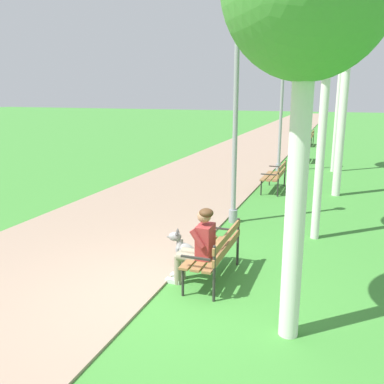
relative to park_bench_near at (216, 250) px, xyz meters
name	(u,v)px	position (x,y,z in m)	size (l,w,h in m)	color
ground_plane	(165,296)	(-0.55, -0.80, -0.51)	(120.00, 120.00, 0.00)	#3D8433
paved_path	(275,135)	(-2.83, 23.20, -0.49)	(4.29, 60.00, 0.04)	gray
park_bench_near	(216,250)	(0.00, 0.00, 0.00)	(0.55, 1.50, 0.85)	olive
park_bench_mid	(276,174)	(-0.10, 6.49, 0.00)	(0.55, 1.50, 0.85)	olive
park_bench_far	(302,150)	(0.08, 12.31, 0.00)	(0.55, 1.50, 0.85)	olive
park_bench_furthest	(309,137)	(-0.09, 17.96, 0.00)	(0.55, 1.50, 0.85)	olive
person_seated_on_near_bench	(199,243)	(-0.21, -0.25, 0.17)	(0.74, 0.49, 1.25)	gray
dog_grey	(189,254)	(-0.56, 0.26, -0.25)	(0.83, 0.36, 0.71)	gray
lamp_post_near	(235,115)	(-0.51, 3.02, 1.94)	(0.24, 0.24, 4.74)	gray
lamp_post_mid	(281,110)	(-0.50, 9.67, 1.79)	(0.24, 0.24, 4.45)	gray
birch_tree_third	(350,27)	(1.65, 6.53, 4.10)	(1.47, 1.26, 5.77)	silver
birch_tree_fourth	(345,18)	(1.43, 10.39, 4.92)	(2.00, 2.04, 6.63)	silver
pedestrian_distant	(295,118)	(-2.17, 28.73, 0.33)	(0.32, 0.22, 1.65)	#383842
pedestrian_further_distant	(302,116)	(-1.95, 32.74, 0.33)	(0.32, 0.22, 1.65)	#383842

